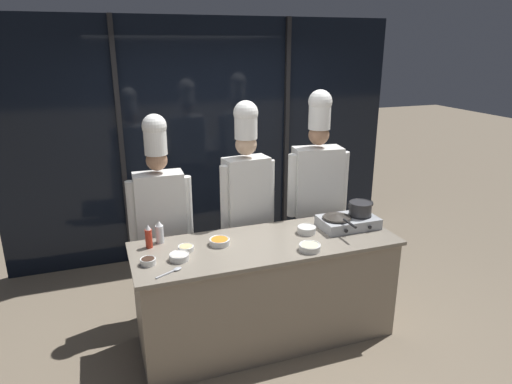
# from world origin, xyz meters

# --- Properties ---
(ground_plane) EXTENTS (24.00, 24.00, 0.00)m
(ground_plane) POSITION_xyz_m (0.00, 0.00, 0.00)
(ground_plane) COLOR #7F705B
(window_wall_back) EXTENTS (4.52, 0.09, 2.70)m
(window_wall_back) POSITION_xyz_m (0.00, 1.88, 1.35)
(window_wall_back) COLOR black
(window_wall_back) RESTS_ON ground_plane
(demo_counter) EXTENTS (2.16, 0.76, 0.89)m
(demo_counter) POSITION_xyz_m (0.00, 0.00, 0.44)
(demo_counter) COLOR gray
(demo_counter) RESTS_ON ground_plane
(portable_stove) EXTENTS (0.50, 0.32, 0.10)m
(portable_stove) POSITION_xyz_m (0.78, 0.05, 0.94)
(portable_stove) COLOR #B2B5BA
(portable_stove) RESTS_ON demo_counter
(frying_pan) EXTENTS (0.25, 0.43, 0.04)m
(frying_pan) POSITION_xyz_m (0.67, 0.05, 1.01)
(frying_pan) COLOR #38332D
(frying_pan) RESTS_ON portable_stove
(stock_pot) EXTENTS (0.23, 0.20, 0.12)m
(stock_pot) POSITION_xyz_m (0.90, 0.05, 1.05)
(stock_pot) COLOR #333335
(stock_pot) RESTS_ON portable_stove
(squeeze_bottle_chili) EXTENTS (0.05, 0.05, 0.19)m
(squeeze_bottle_chili) POSITION_xyz_m (-0.91, 0.22, 0.98)
(squeeze_bottle_chili) COLOR red
(squeeze_bottle_chili) RESTS_ON demo_counter
(squeeze_bottle_clear) EXTENTS (0.06, 0.06, 0.19)m
(squeeze_bottle_clear) POSITION_xyz_m (-0.81, 0.29, 0.97)
(squeeze_bottle_clear) COLOR white
(squeeze_bottle_clear) RESTS_ON demo_counter
(prep_bowl_ginger) EXTENTS (0.13, 0.13, 0.04)m
(prep_bowl_ginger) POSITION_xyz_m (-0.64, 0.07, 0.91)
(prep_bowl_ginger) COLOR white
(prep_bowl_ginger) RESTS_ON demo_counter
(prep_bowl_carrots) EXTENTS (0.17, 0.17, 0.05)m
(prep_bowl_carrots) POSITION_xyz_m (-0.37, 0.08, 0.92)
(prep_bowl_carrots) COLOR white
(prep_bowl_carrots) RESTS_ON demo_counter
(prep_bowl_rice) EXTENTS (0.16, 0.16, 0.06)m
(prep_bowl_rice) POSITION_xyz_m (0.39, 0.06, 0.92)
(prep_bowl_rice) COLOR white
(prep_bowl_rice) RESTS_ON demo_counter
(prep_bowl_onion) EXTENTS (0.15, 0.15, 0.05)m
(prep_bowl_onion) POSITION_xyz_m (-0.72, -0.08, 0.92)
(prep_bowl_onion) COLOR white
(prep_bowl_onion) RESTS_ON demo_counter
(prep_bowl_noodles) EXTENTS (0.17, 0.17, 0.05)m
(prep_bowl_noodles) POSITION_xyz_m (0.26, -0.26, 0.92)
(prep_bowl_noodles) COLOR white
(prep_bowl_noodles) RESTS_ON demo_counter
(prep_bowl_soy_glaze) EXTENTS (0.12, 0.12, 0.05)m
(prep_bowl_soy_glaze) POSITION_xyz_m (-0.95, -0.07, 0.91)
(prep_bowl_soy_glaze) COLOR white
(prep_bowl_soy_glaze) RESTS_ON demo_counter
(serving_spoon_slotted) EXTENTS (0.21, 0.12, 0.02)m
(serving_spoon_slotted) POSITION_xyz_m (-0.80, -0.24, 0.89)
(serving_spoon_slotted) COLOR #B2B5BA
(serving_spoon_slotted) RESTS_ON demo_counter
(chef_head) EXTENTS (0.55, 0.23, 1.87)m
(chef_head) POSITION_xyz_m (-0.75, 0.64, 1.07)
(chef_head) COLOR #4C4C51
(chef_head) RESTS_ON ground_plane
(chef_sous) EXTENTS (0.53, 0.25, 1.95)m
(chef_sous) POSITION_xyz_m (0.03, 0.59, 1.15)
(chef_sous) COLOR #4C4C51
(chef_sous) RESTS_ON ground_plane
(chef_line) EXTENTS (0.60, 0.30, 2.02)m
(chef_line) POSITION_xyz_m (0.76, 0.62, 1.16)
(chef_line) COLOR #232326
(chef_line) RESTS_ON ground_plane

